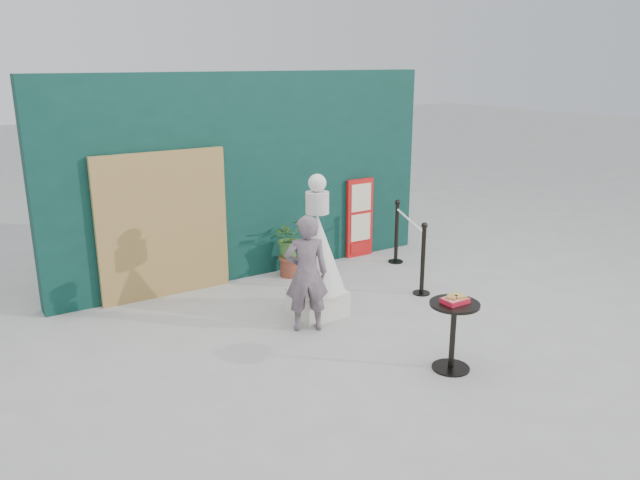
# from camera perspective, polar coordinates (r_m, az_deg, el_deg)

# --- Properties ---
(ground) EXTENTS (60.00, 60.00, 0.00)m
(ground) POSITION_cam_1_polar(r_m,az_deg,el_deg) (7.19, 5.24, -9.94)
(ground) COLOR #ADAAA5
(ground) RESTS_ON ground
(back_wall) EXTENTS (6.00, 0.30, 3.00)m
(back_wall) POSITION_cam_1_polar(r_m,az_deg,el_deg) (9.29, -6.53, 5.79)
(back_wall) COLOR #0A3027
(back_wall) RESTS_ON ground
(bamboo_fence) EXTENTS (1.80, 0.08, 2.00)m
(bamboo_fence) POSITION_cam_1_polar(r_m,az_deg,el_deg) (8.69, -14.10, 1.31)
(bamboo_fence) COLOR tan
(bamboo_fence) RESTS_ON ground
(woman) EXTENTS (0.62, 0.53, 1.43)m
(woman) POSITION_cam_1_polar(r_m,az_deg,el_deg) (7.41, -1.25, -3.08)
(woman) COLOR slate
(woman) RESTS_ON ground
(menu_board) EXTENTS (0.50, 0.07, 1.30)m
(menu_board) POSITION_cam_1_polar(r_m,az_deg,el_deg) (10.27, 3.65, 2.02)
(menu_board) COLOR red
(menu_board) RESTS_ON ground
(statue) EXTENTS (0.71, 0.71, 1.83)m
(statue) POSITION_cam_1_polar(r_m,az_deg,el_deg) (7.84, -0.25, -1.74)
(statue) COLOR white
(statue) RESTS_ON ground
(cafe_table) EXTENTS (0.52, 0.52, 0.75)m
(cafe_table) POSITION_cam_1_polar(r_m,az_deg,el_deg) (6.69, 12.09, -7.64)
(cafe_table) COLOR black
(cafe_table) RESTS_ON ground
(food_basket) EXTENTS (0.26, 0.19, 0.11)m
(food_basket) POSITION_cam_1_polar(r_m,az_deg,el_deg) (6.58, 12.24, -5.33)
(food_basket) COLOR red
(food_basket) RESTS_ON cafe_table
(planter) EXTENTS (0.53, 0.46, 0.89)m
(planter) POSITION_cam_1_polar(r_m,az_deg,el_deg) (9.34, -2.74, -0.26)
(planter) COLOR brown
(planter) RESTS_ON ground
(stanchion_barrier) EXTENTS (0.84, 1.54, 1.03)m
(stanchion_barrier) POSITION_cam_1_polar(r_m,az_deg,el_deg) (9.37, 8.12, -0.49)
(stanchion_barrier) COLOR black
(stanchion_barrier) RESTS_ON ground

